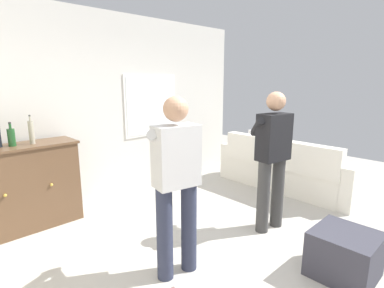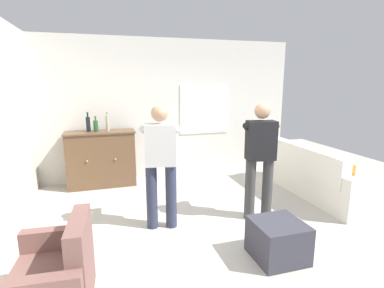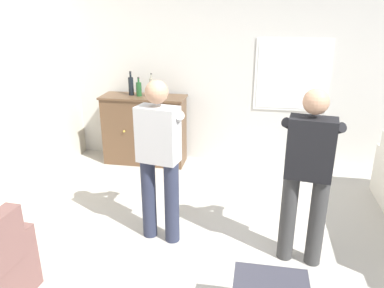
{
  "view_description": "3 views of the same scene",
  "coord_description": "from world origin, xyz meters",
  "views": [
    {
      "loc": [
        -2.35,
        -1.6,
        1.82
      ],
      "look_at": [
        -0.3,
        0.54,
        1.17
      ],
      "focal_mm": 28.0,
      "sensor_mm": 36.0,
      "label": 1
    },
    {
      "loc": [
        -1.4,
        -3.42,
        1.97
      ],
      "look_at": [
        -0.19,
        0.55,
        1.09
      ],
      "focal_mm": 28.0,
      "sensor_mm": 36.0,
      "label": 2
    },
    {
      "loc": [
        0.24,
        -2.95,
        2.32
      ],
      "look_at": [
        -0.38,
        0.51,
        1.01
      ],
      "focal_mm": 35.0,
      "sensor_mm": 36.0,
      "label": 3
    }
  ],
  "objects": [
    {
      "name": "person_standing_right",
      "position": [
        0.72,
        0.22,
        0.94
      ],
      "size": [
        0.55,
        0.5,
        1.68
      ],
      "color": "#383838",
      "rests_on": "ground"
    },
    {
      "name": "person_standing_left",
      "position": [
        -0.68,
        0.35,
        0.94
      ],
      "size": [
        0.55,
        0.51,
        1.68
      ],
      "color": "#282D42",
      "rests_on": "ground"
    },
    {
      "name": "wall_back_with_window",
      "position": [
        0.02,
        2.66,
        1.4
      ],
      "size": [
        5.2,
        0.15,
        2.8
      ],
      "color": "beige",
      "rests_on": "ground"
    },
    {
      "name": "bottle_spirits_clear",
      "position": [
        -1.3,
        2.27,
        1.2
      ],
      "size": [
        0.06,
        0.06,
        0.35
      ],
      "color": "gray",
      "rests_on": "sideboard_cabinet"
    },
    {
      "name": "ground",
      "position": [
        0.0,
        0.0,
        0.0
      ],
      "size": [
        10.4,
        10.4,
        0.0
      ],
      "primitive_type": "plane",
      "color": "#B2ADA3"
    },
    {
      "name": "bottle_wine_green",
      "position": [
        -1.64,
        2.34,
        1.2
      ],
      "size": [
        0.08,
        0.08,
        0.36
      ],
      "color": "black",
      "rests_on": "sideboard_cabinet"
    },
    {
      "name": "sideboard_cabinet",
      "position": [
        -1.45,
        2.3,
        0.53
      ],
      "size": [
        1.27,
        0.49,
        1.05
      ],
      "color": "brown",
      "rests_on": "ground"
    },
    {
      "name": "bottle_liquor_amber",
      "position": [
        -1.51,
        2.3,
        1.16
      ],
      "size": [
        0.08,
        0.08,
        0.28
      ],
      "color": "#1E4C23",
      "rests_on": "sideboard_cabinet"
    }
  ]
}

